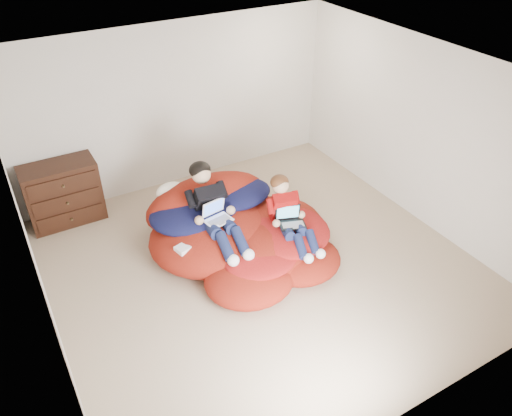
{
  "coord_description": "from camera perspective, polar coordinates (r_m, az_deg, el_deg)",
  "views": [
    {
      "loc": [
        -2.48,
        -4.2,
        4.24
      ],
      "look_at": [
        0.08,
        0.26,
        0.7
      ],
      "focal_mm": 35.0,
      "sensor_mm": 36.0,
      "label": 1
    }
  ],
  "objects": [
    {
      "name": "younger_boy",
      "position": [
        6.27,
        3.76,
        -0.46
      ],
      "size": [
        0.41,
        1.0,
        0.76
      ],
      "color": "#A20F0E",
      "rests_on": "beanbag_pile"
    },
    {
      "name": "room_shell",
      "position": [
        6.32,
        0.52,
        -4.94
      ],
      "size": [
        5.1,
        5.1,
        2.77
      ],
      "color": "tan",
      "rests_on": "ground"
    },
    {
      "name": "dresser",
      "position": [
        7.49,
        -21.18,
        1.57
      ],
      "size": [
        1.0,
        0.56,
        0.9
      ],
      "color": "black",
      "rests_on": "ground"
    },
    {
      "name": "cream_pillow",
      "position": [
        6.81,
        -9.74,
        1.88
      ],
      "size": [
        0.4,
        0.26,
        0.26
      ],
      "primitive_type": "ellipsoid",
      "color": "white",
      "rests_on": "beanbag_pile"
    },
    {
      "name": "older_boy",
      "position": [
        6.27,
        -4.98,
        0.31
      ],
      "size": [
        0.41,
        1.27,
        0.84
      ],
      "color": "black",
      "rests_on": "beanbag_pile"
    },
    {
      "name": "beanbag_pile",
      "position": [
        6.57,
        -1.95,
        -2.73
      ],
      "size": [
        2.35,
        2.28,
        0.88
      ],
      "color": "maroon",
      "rests_on": "ground"
    },
    {
      "name": "laptop_black",
      "position": [
        6.29,
        3.94,
        -1.26
      ],
      "size": [
        0.38,
        0.35,
        0.24
      ],
      "color": "black",
      "rests_on": "younger_boy"
    },
    {
      "name": "laptop_white",
      "position": [
        6.24,
        -4.55,
        -0.75
      ],
      "size": [
        0.36,
        0.33,
        0.24
      ],
      "color": "white",
      "rests_on": "older_boy"
    },
    {
      "name": "power_adapter",
      "position": [
        6.1,
        -8.37,
        -4.64
      ],
      "size": [
        0.2,
        0.2,
        0.06
      ],
      "primitive_type": "cube",
      "rotation": [
        0.0,
        0.0,
        0.28
      ],
      "color": "white",
      "rests_on": "beanbag_pile"
    }
  ]
}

